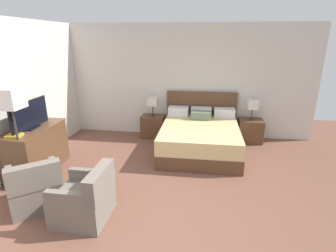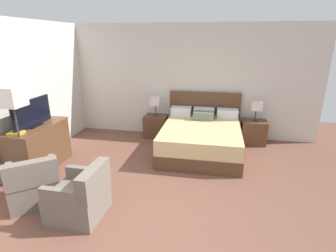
% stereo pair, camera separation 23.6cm
% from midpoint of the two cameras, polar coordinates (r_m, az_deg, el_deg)
% --- Properties ---
extents(ground_plane, '(10.78, 10.78, 0.00)m').
position_cam_midpoint_polar(ground_plane, '(3.66, -6.39, -21.35)').
color(ground_plane, brown).
extents(wall_back, '(6.47, 0.06, 2.69)m').
position_cam_midpoint_polar(wall_back, '(6.46, 1.10, 9.64)').
color(wall_back, beige).
rests_on(wall_back, ground).
extents(wall_left, '(0.06, 5.39, 2.69)m').
position_cam_midpoint_polar(wall_left, '(5.52, -30.78, 5.51)').
color(wall_left, beige).
rests_on(wall_left, ground).
extents(bed, '(1.69, 2.00, 1.13)m').
position_cam_midpoint_polar(bed, '(5.70, 5.76, -2.33)').
color(bed, brown).
rests_on(bed, ground).
extents(nightstand_left, '(0.55, 0.44, 0.54)m').
position_cam_midpoint_polar(nightstand_left, '(6.51, -4.32, -0.07)').
color(nightstand_left, brown).
rests_on(nightstand_left, ground).
extents(nightstand_right, '(0.55, 0.44, 0.54)m').
position_cam_midpoint_polar(nightstand_right, '(6.45, 16.46, -0.99)').
color(nightstand_right, brown).
rests_on(nightstand_right, ground).
extents(table_lamp_left, '(0.23, 0.23, 0.47)m').
position_cam_midpoint_polar(table_lamp_left, '(6.34, -4.45, 5.29)').
color(table_lamp_left, '#332D28').
rests_on(table_lamp_left, nightstand_left).
extents(table_lamp_right, '(0.23, 0.23, 0.47)m').
position_cam_midpoint_polar(table_lamp_right, '(6.28, 16.97, 4.40)').
color(table_lamp_right, '#332D28').
rests_on(table_lamp_right, nightstand_right).
extents(dresser, '(0.57, 1.26, 0.84)m').
position_cam_midpoint_polar(dresser, '(5.39, -27.83, -4.47)').
color(dresser, brown).
rests_on(dresser, ground).
extents(tv, '(0.18, 0.96, 0.49)m').
position_cam_midpoint_polar(tv, '(5.18, -29.05, 2.03)').
color(tv, black).
rests_on(tv, dresser).
extents(book_red_cover, '(0.24, 0.22, 0.04)m').
position_cam_midpoint_polar(book_red_cover, '(4.93, -31.67, -1.80)').
color(book_red_cover, gold).
rests_on(book_red_cover, dresser).
extents(armchair_by_window, '(0.96, 0.96, 0.76)m').
position_cam_midpoint_polar(armchair_by_window, '(4.38, -28.26, -11.89)').
color(armchair_by_window, '#70665B').
rests_on(armchair_by_window, ground).
extents(armchair_companion, '(0.70, 0.70, 0.76)m').
position_cam_midpoint_polar(armchair_companion, '(3.85, -19.29, -14.96)').
color(armchair_companion, '#70665B').
rests_on(armchair_companion, ground).
extents(floor_lamp, '(0.32, 0.32, 1.65)m').
position_cam_midpoint_polar(floor_lamp, '(4.63, -32.22, 3.77)').
color(floor_lamp, '#332D28').
rests_on(floor_lamp, ground).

